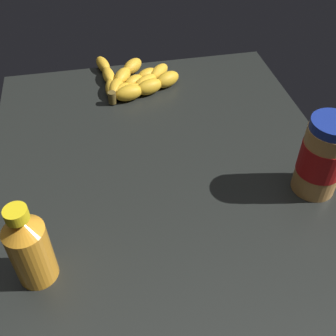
% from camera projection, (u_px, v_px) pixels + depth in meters
% --- Properties ---
extents(ground_plane, '(0.94, 0.72, 0.04)m').
position_uv_depth(ground_plane, '(170.00, 186.00, 0.83)').
color(ground_plane, black).
extents(banana_bunch, '(0.23, 0.22, 0.04)m').
position_uv_depth(banana_bunch, '(133.00, 81.00, 1.06)').
color(banana_bunch, gold).
rests_on(banana_bunch, ground_plane).
extents(peanut_butter_jar, '(0.08, 0.08, 0.16)m').
position_uv_depth(peanut_butter_jar, '(322.00, 157.00, 0.75)').
color(peanut_butter_jar, '#BF8442').
rests_on(peanut_butter_jar, ground_plane).
extents(honey_bottle, '(0.06, 0.06, 0.16)m').
position_uv_depth(honey_bottle, '(29.00, 247.00, 0.61)').
color(honey_bottle, orange).
rests_on(honey_bottle, ground_plane).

